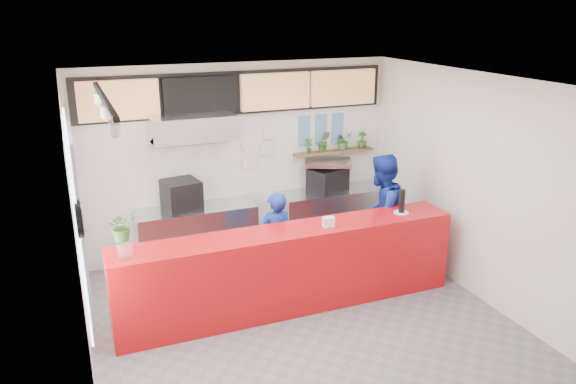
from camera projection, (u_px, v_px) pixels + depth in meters
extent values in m
plane|color=slate|center=(301.00, 322.00, 7.07)|extent=(5.00, 5.00, 0.00)
plane|color=silver|center=(303.00, 82.00, 6.13)|extent=(5.00, 5.00, 0.00)
plane|color=white|center=(239.00, 159.00, 8.80)|extent=(5.00, 0.00, 5.00)
plane|color=white|center=(77.00, 242.00, 5.72)|extent=(0.00, 5.00, 5.00)
plane|color=white|center=(474.00, 186.00, 7.49)|extent=(0.00, 5.00, 5.00)
cube|color=#B80D11|center=(290.00, 269.00, 7.25)|extent=(4.50, 0.60, 1.10)
cube|color=beige|center=(237.00, 89.00, 8.45)|extent=(5.00, 0.02, 0.80)
cube|color=#B2B5BA|center=(197.00, 235.00, 8.59)|extent=(1.80, 0.60, 0.90)
cube|color=black|center=(181.00, 195.00, 8.30)|extent=(0.58, 0.58, 0.45)
cube|color=#B2B5BA|center=(192.00, 127.00, 8.01)|extent=(1.20, 0.70, 0.35)
cube|color=#B2B5BA|center=(192.00, 140.00, 8.07)|extent=(1.20, 0.69, 0.31)
cube|color=#B2B5BA|center=(332.00, 216.00, 9.40)|extent=(1.80, 0.60, 0.90)
cube|color=black|center=(328.00, 180.00, 9.17)|extent=(0.71, 0.62, 0.38)
cube|color=#AAADB1|center=(328.00, 162.00, 9.08)|extent=(0.89, 0.78, 0.07)
cube|color=brown|center=(334.00, 152.00, 9.29)|extent=(1.40, 0.18, 0.04)
cube|color=tan|center=(119.00, 100.00, 7.75)|extent=(1.10, 0.10, 0.55)
cube|color=black|center=(201.00, 96.00, 8.16)|extent=(1.10, 0.10, 0.55)
cube|color=tan|center=(275.00, 91.00, 8.57)|extent=(1.10, 0.10, 0.55)
cube|color=tan|center=(343.00, 88.00, 8.98)|extent=(1.10, 0.10, 0.55)
cube|color=black|center=(238.00, 93.00, 8.44)|extent=(4.80, 0.04, 0.65)
cube|color=silver|center=(77.00, 214.00, 5.93)|extent=(0.04, 2.20, 1.90)
cube|color=#B2B5BA|center=(79.00, 213.00, 5.93)|extent=(0.03, 2.30, 2.00)
cylinder|color=black|center=(79.00, 221.00, 4.76)|extent=(0.05, 0.30, 0.30)
cylinder|color=white|center=(83.00, 220.00, 4.78)|extent=(0.02, 0.26, 0.26)
cube|color=black|center=(104.00, 98.00, 5.41)|extent=(0.05, 2.40, 0.04)
cylinder|color=silver|center=(249.00, 144.00, 8.75)|extent=(0.24, 0.03, 0.24)
cylinder|color=silver|center=(267.00, 148.00, 8.89)|extent=(0.24, 0.03, 0.24)
cylinder|color=silver|center=(249.00, 162.00, 8.85)|extent=(0.24, 0.03, 0.24)
cylinder|color=silver|center=(270.00, 132.00, 8.83)|extent=(0.24, 0.03, 0.24)
cube|color=#598CBF|center=(304.00, 123.00, 9.02)|extent=(0.20, 0.02, 0.25)
cube|color=#598CBF|center=(321.00, 122.00, 9.13)|extent=(0.20, 0.02, 0.25)
cube|color=#598CBF|center=(338.00, 120.00, 9.23)|extent=(0.20, 0.02, 0.25)
cube|color=#598CBF|center=(304.00, 138.00, 9.10)|extent=(0.20, 0.02, 0.25)
cube|color=#598CBF|center=(321.00, 137.00, 9.21)|extent=(0.20, 0.02, 0.25)
cube|color=#598CBF|center=(337.00, 135.00, 9.31)|extent=(0.20, 0.02, 0.25)
imported|color=navy|center=(276.00, 241.00, 7.75)|extent=(0.53, 0.36, 1.41)
imported|color=navy|center=(380.00, 214.00, 8.20)|extent=(1.09, 1.01, 1.79)
imported|color=#326122|center=(309.00, 145.00, 9.08)|extent=(0.16, 0.13, 0.26)
imported|color=#326122|center=(324.00, 141.00, 9.16)|extent=(0.23, 0.21, 0.34)
imported|color=#326122|center=(343.00, 140.00, 9.29)|extent=(0.32, 0.29, 0.31)
imported|color=#326122|center=(362.00, 140.00, 9.43)|extent=(0.19, 0.18, 0.27)
cylinder|color=silver|center=(125.00, 250.00, 6.25)|extent=(0.19, 0.19, 0.20)
imported|color=#326122|center=(122.00, 226.00, 6.16)|extent=(0.33, 0.30, 0.34)
cube|color=silver|center=(329.00, 222.00, 7.17)|extent=(0.15, 0.10, 0.13)
cylinder|color=silver|center=(401.00, 213.00, 7.65)|extent=(0.23, 0.23, 0.02)
cylinder|color=black|center=(402.00, 201.00, 7.60)|extent=(0.10, 0.10, 0.32)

